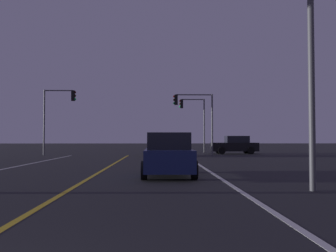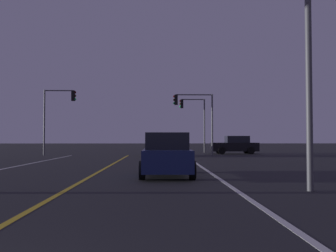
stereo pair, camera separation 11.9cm
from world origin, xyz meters
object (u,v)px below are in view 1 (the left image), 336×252
Objects in this scene: traffic_light_near_left at (59,107)px; traffic_light_far_right at (193,113)px; car_lead_same_lane at (168,155)px; car_crossing_side at (235,145)px; traffic_light_near_right at (193,110)px; car_ahead_far at (159,146)px.

traffic_light_near_left reaches higher than traffic_light_far_right.
car_lead_same_lane is 19.95m from traffic_light_near_left.
car_crossing_side is at bearing -19.11° from car_lead_same_lane.
traffic_light_near_left reaches higher than car_crossing_side.
traffic_light_near_right is (-4.18, -2.39, 3.19)m from car_crossing_side.
car_lead_same_lane is 0.80× the size of traffic_light_near_right.
traffic_light_near_right is at bearing -8.81° from car_lead_same_lane.
traffic_light_far_right is at bearing -94.78° from traffic_light_near_right.
traffic_light_near_left is (-9.02, 17.47, 3.38)m from car_lead_same_lane.
traffic_light_near_left is 1.03× the size of traffic_light_far_right.
car_lead_same_lane is 0.75× the size of traffic_light_near_left.
traffic_light_near_right reaches higher than car_crossing_side.
car_lead_same_lane is at bearing 70.89° from car_crossing_side.
car_lead_same_lane is 23.42m from traffic_light_far_right.
car_lead_same_lane is 1.00× the size of car_ahead_far.
traffic_light_near_right is at bearing -63.68° from car_ahead_far.
traffic_light_near_left is 13.38m from traffic_light_far_right.
traffic_light_near_right is 0.94× the size of traffic_light_near_left.
traffic_light_near_left reaches higher than car_lead_same_lane.
car_ahead_far is 4.65m from traffic_light_near_right.
car_lead_same_lane is 17.97m from traffic_light_near_right.
car_lead_same_lane is at bearing 81.19° from traffic_light_near_right.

